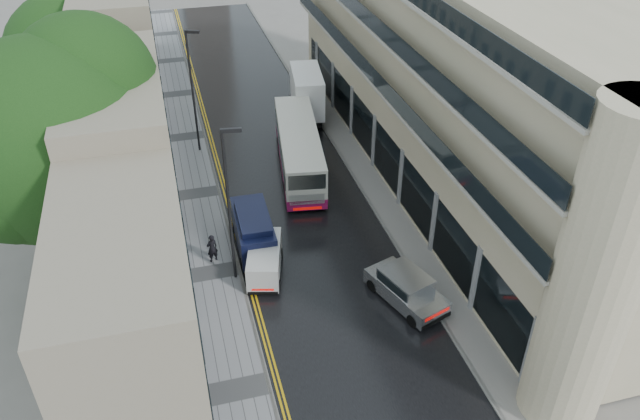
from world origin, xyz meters
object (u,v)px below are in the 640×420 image
white_lorry (295,102)px  lamp_post_near (229,209)px  cream_bus (285,174)px  tree_near (58,173)px  tree_far (80,83)px  silver_hatchback (414,313)px  white_van (248,277)px  navy_van (242,250)px  pedestrian (212,248)px  lamp_post_far (193,94)px

white_lorry → lamp_post_near: 19.06m
cream_bus → tree_near: bearing=-145.3°
tree_far → lamp_post_near: tree_far is taller
silver_hatchback → white_van: (-7.28, 4.75, 0.03)m
tree_far → lamp_post_near: (7.37, -14.50, -1.71)m
tree_far → white_lorry: bearing=10.8°
white_van → tree_far: bearing=131.5°
navy_van → pedestrian: 1.78m
pedestrian → lamp_post_far: size_ratio=0.20×
silver_hatchback → navy_van: bearing=118.6°
silver_hatchback → navy_van: 9.88m
white_van → pedestrian: 3.21m
tree_far → white_van: bearing=-63.1°
cream_bus → lamp_post_far: lamp_post_far is taller
tree_far → pedestrian: size_ratio=7.19×
tree_near → cream_bus: bearing=26.3°
silver_hatchback → lamp_post_near: lamp_post_near is taller
white_lorry → lamp_post_near: bearing=-105.1°
tree_near → white_van: tree_near is taller
tree_near → white_lorry: (15.14, 15.84, -5.00)m
navy_van → pedestrian: navy_van is taller
cream_bus → navy_van: bearing=-111.9°
tree_near → lamp_post_far: (7.35, 13.40, -2.44)m
white_lorry → pedestrian: 17.81m
white_van → lamp_post_far: bearing=107.8°
tree_far → white_lorry: 15.70m
tree_far → cream_bus: tree_far is taller
white_van → lamp_post_near: size_ratio=0.44×
lamp_post_near → silver_hatchback: bearing=-28.4°
lamp_post_far → tree_near: bearing=-96.8°
cream_bus → lamp_post_far: 9.30m
silver_hatchback → pedestrian: 11.61m
lamp_post_far → cream_bus: bearing=-35.3°
navy_van → lamp_post_near: (-0.53, -0.78, 3.25)m
lamp_post_near → tree_near: bearing=177.4°
lamp_post_far → white_van: bearing=-64.9°
white_van → navy_van: size_ratio=0.79×
cream_bus → pedestrian: 7.95m
cream_bus → white_van: 9.48m
silver_hatchback → pedestrian: pedestrian is taller
white_lorry → lamp_post_far: lamp_post_far is taller
pedestrian → lamp_post_far: bearing=-113.7°
tree_near → white_van: 10.53m
navy_van → pedestrian: bearing=150.1°
lamp_post_far → pedestrian: bearing=-70.9°
pedestrian → white_lorry: bearing=-139.3°
white_van → pedestrian: size_ratio=2.24×
lamp_post_near → lamp_post_far: 14.91m
tree_near → silver_hatchback: tree_near is taller
silver_hatchback → lamp_post_far: bearing=92.4°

